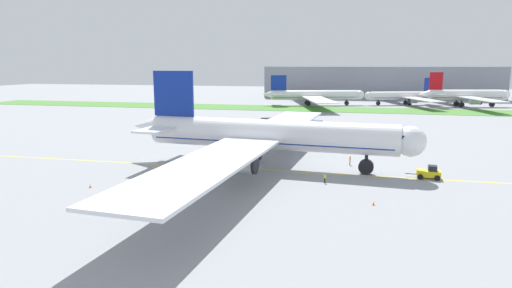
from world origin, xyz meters
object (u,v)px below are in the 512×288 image
parked_airliner_far_left (313,95)px  parked_airliner_far_centre (404,96)px  ground_crew_wingwalker_starboard (145,201)px  ground_crew_wingwalker_port (350,160)px  airliner_foreground (265,135)px  traffic_cone_near_nose (90,186)px  traffic_cone_port_wing (374,203)px  parked_airliner_far_right (464,95)px  service_truck_fuel_bowser (270,122)px  ground_crew_marshaller_front (325,177)px  service_truck_baggage_loader (313,125)px  pushback_tug (429,173)px

parked_airliner_far_left → parked_airliner_far_centre: size_ratio=1.30×
ground_crew_wingwalker_starboard → parked_airliner_far_centre: parked_airliner_far_centre is taller
ground_crew_wingwalker_port → airliner_foreground: bearing=-162.2°
traffic_cone_near_nose → traffic_cone_port_wing: (43.21, 0.98, 0.00)m
parked_airliner_far_right → traffic_cone_port_wing: bearing=-106.4°
traffic_cone_near_nose → parked_airliner_far_right: 179.21m
ground_crew_wingwalker_port → service_truck_fuel_bowser: size_ratio=0.28×
ground_crew_marshaller_front → traffic_cone_port_wing: ground_crew_marshaller_front is taller
ground_crew_wingwalker_port → ground_crew_wingwalker_starboard: (-26.58, -32.22, -0.05)m
traffic_cone_port_wing → parked_airliner_far_right: bearing=73.6°
ground_crew_marshaller_front → parked_airliner_far_left: size_ratio=0.02×
ground_crew_wingwalker_starboard → parked_airliner_far_right: size_ratio=0.03×
service_truck_baggage_loader → parked_airliner_far_right: (60.34, 87.91, 3.68)m
airliner_foreground → traffic_cone_port_wing: 27.65m
pushback_tug → traffic_cone_near_nose: bearing=-161.5°
traffic_cone_near_nose → service_truck_fuel_bowser: size_ratio=0.10×
ground_crew_wingwalker_port → parked_airliner_far_right: 139.56m
service_truck_baggage_loader → pushback_tug: bearing=-63.8°
service_truck_fuel_bowser → traffic_cone_near_nose: bearing=-101.9°
ground_crew_wingwalker_starboard → service_truck_fuel_bowser: bearing=88.6°
service_truck_baggage_loader → service_truck_fuel_bowser: 13.83m
ground_crew_wingwalker_port → service_truck_baggage_loader: service_truck_baggage_loader is taller
traffic_cone_near_nose → parked_airliner_far_right: size_ratio=0.01×
airliner_foreground → traffic_cone_near_nose: size_ratio=155.60×
parked_airliner_far_left → ground_crew_wingwalker_starboard: bearing=-92.8°
ground_crew_marshaller_front → parked_airliner_far_left: parked_airliner_far_left is taller
pushback_tug → parked_airliner_far_centre: parked_airliner_far_centre is taller
parked_airliner_far_centre → airliner_foreground: bearing=-105.6°
traffic_cone_near_nose → parked_airliner_far_centre: size_ratio=0.01×
service_truck_baggage_loader → traffic_cone_port_wing: bearing=-77.5°
parked_airliner_far_centre → parked_airliner_far_right: (25.64, -4.09, 0.94)m
traffic_cone_near_nose → parked_airliner_far_left: size_ratio=0.01×
service_truck_fuel_bowser → parked_airliner_far_left: (5.70, 76.91, 3.22)m
pushback_tug → parked_airliner_far_centre: (10.15, 142.00, 3.35)m
service_truck_baggage_loader → parked_airliner_far_right: parked_airliner_far_right is taller
service_truck_baggage_loader → service_truck_fuel_bowser: size_ratio=0.97×
ground_crew_wingwalker_port → ground_crew_wingwalker_starboard: 41.77m
ground_crew_wingwalker_starboard → parked_airliner_far_centre: 174.26m
airliner_foreground → parked_airliner_far_right: bearing=64.5°
traffic_cone_port_wing → service_truck_fuel_bowser: size_ratio=0.10×
service_truck_baggage_loader → parked_airliner_far_centre: (34.71, 92.00, 2.74)m
ground_crew_wingwalker_starboard → traffic_cone_near_nose: (-13.12, 7.19, -0.71)m
parked_airliner_far_left → parked_airliner_far_right: (68.03, 7.55, 0.50)m
ground_crew_marshaller_front → service_truck_baggage_loader: size_ratio=0.28×
ground_crew_wingwalker_starboard → traffic_cone_near_nose: 14.98m
ground_crew_wingwalker_starboard → parked_airliner_far_centre: (49.97, 166.91, 3.39)m
ground_crew_wingwalker_starboard → service_truck_baggage_loader: (15.26, 74.91, 0.65)m
airliner_foreground → ground_crew_marshaller_front: 15.72m
pushback_tug → traffic_cone_near_nose: size_ratio=9.79×
ground_crew_wingwalker_port → pushback_tug: bearing=-28.9°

